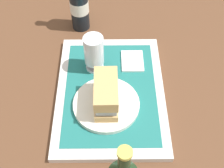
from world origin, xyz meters
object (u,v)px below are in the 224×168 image
(sandwich, at_px, (108,93))
(beer_bottle, at_px, (80,3))
(beer_glass, at_px, (95,53))
(plate, at_px, (108,104))

(sandwich, xyz_separation_m, beer_bottle, (0.36, 0.09, 0.03))
(sandwich, bearing_deg, beer_glass, 13.75)
(plate, distance_m, beer_glass, 0.16)
(beer_glass, distance_m, beer_bottle, 0.23)
(plate, relative_size, beer_glass, 1.52)
(sandwich, relative_size, beer_bottle, 0.50)
(beer_glass, bearing_deg, beer_bottle, 14.47)
(plate, xyz_separation_m, beer_bottle, (0.37, 0.09, 0.08))
(beer_glass, bearing_deg, plate, -165.96)
(beer_glass, height_order, beer_bottle, beer_bottle)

